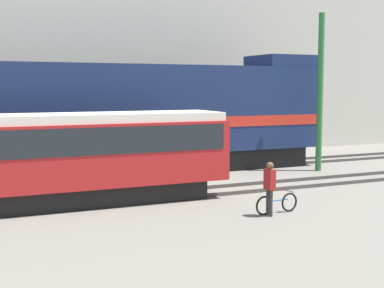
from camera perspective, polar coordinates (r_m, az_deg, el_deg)
The scene contains 9 objects.
ground_plane at distance 21.70m, azimuth -0.11°, elevation -4.63°, with size 120.00×120.00×0.00m, color slate.
track_near at distance 20.48m, azimuth 1.43°, elevation -5.08°, with size 60.00×1.51×0.14m.
track_far at distance 25.55m, azimuth -3.95°, elevation -2.85°, with size 60.00×1.51×0.14m.
building_backdrop at distance 33.44m, azimuth -9.11°, elevation 9.21°, with size 45.96×6.00×11.79m.
freight_locomotive at distance 24.82m, azimuth -7.15°, elevation 2.82°, with size 20.29×3.04×5.65m.
streetcar at distance 18.47m, azimuth -15.67°, elevation -1.11°, with size 12.78×2.54×3.14m.
bicycle at distance 17.42m, azimuth 9.04°, elevation -6.31°, with size 1.65×0.44×0.69m.
person at distance 16.91m, azimuth 8.28°, elevation -4.17°, with size 0.25×0.38×1.71m.
utility_pole_left at distance 26.36m, azimuth 13.50°, elevation 5.33°, with size 0.29×0.29×7.52m.
Camera 1 is at (-8.64, -19.50, 4.04)m, focal length 50.00 mm.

